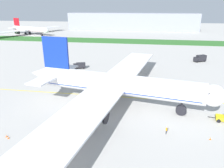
# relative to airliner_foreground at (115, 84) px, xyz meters

# --- Properties ---
(ground_plane) EXTENTS (600.00, 600.00, 0.00)m
(ground_plane) POSITION_rel_airliner_foreground_xyz_m (-2.18, 2.11, -6.10)
(ground_plane) COLOR #ADAAA5
(ground_plane) RESTS_ON ground
(apron_taxi_line) EXTENTS (280.00, 0.36, 0.01)m
(apron_taxi_line) POSITION_rel_airliner_foreground_xyz_m (-2.18, 5.73, -6.10)
(apron_taxi_line) COLOR yellow
(apron_taxi_line) RESTS_ON ground
(grass_median_strip) EXTENTS (320.00, 24.00, 0.10)m
(grass_median_strip) POSITION_rel_airliner_foreground_xyz_m (-2.18, 112.44, -6.05)
(grass_median_strip) COLOR #2D6628
(grass_median_strip) RESTS_ON ground
(airliner_foreground) EXTENTS (53.64, 85.64, 17.97)m
(airliner_foreground) POSITION_rel_airliner_foreground_xyz_m (0.00, 0.00, 0.00)
(airliner_foreground) COLOR white
(airliner_foreground) RESTS_ON ground
(ground_crew_wingwalker_port) EXTENTS (0.27, 0.59, 1.69)m
(ground_crew_wingwalker_port) POSITION_rel_airliner_foreground_xyz_m (13.05, -12.47, -5.07)
(ground_crew_wingwalker_port) COLOR black
(ground_crew_wingwalker_port) RESTS_ON ground
(ground_crew_marshaller_front) EXTENTS (0.26, 0.57, 1.64)m
(ground_crew_marshaller_front) POSITION_rel_airliner_foreground_xyz_m (-8.44, -9.33, -5.11)
(ground_crew_marshaller_front) COLOR black
(ground_crew_marshaller_front) RESTS_ON ground
(traffic_cone_near_nose) EXTENTS (0.36, 0.36, 0.58)m
(traffic_cone_near_nose) POSITION_rel_airliner_foreground_xyz_m (-19.62, -19.54, -5.82)
(traffic_cone_near_nose) COLOR #F2590C
(traffic_cone_near_nose) RESTS_ON ground
(traffic_cone_port_wing) EXTENTS (0.36, 0.36, 0.58)m
(traffic_cone_port_wing) POSITION_rel_airliner_foreground_xyz_m (-20.36, -19.11, -5.82)
(traffic_cone_port_wing) COLOR #F2590C
(traffic_cone_port_wing) RESTS_ON ground
(traffic_cone_starboard_wing) EXTENTS (0.36, 0.36, 0.58)m
(traffic_cone_starboard_wing) POSITION_rel_airliner_foreground_xyz_m (21.95, -13.21, -5.82)
(traffic_cone_starboard_wing) COLOR #F2590C
(traffic_cone_starboard_wing) RESTS_ON ground
(service_truck_baggage_loader) EXTENTS (5.59, 3.87, 2.46)m
(service_truck_baggage_loader) POSITION_rel_airliner_foreground_xyz_m (-20.70, 33.78, -4.72)
(service_truck_baggage_loader) COLOR black
(service_truck_baggage_loader) RESTS_ON ground
(service_truck_fuel_bowser) EXTENTS (6.43, 4.76, 3.22)m
(service_truck_fuel_bowser) POSITION_rel_airliner_foreground_xyz_m (33.95, 54.69, -4.39)
(service_truck_fuel_bowser) COLOR black
(service_truck_fuel_bowser) RESTS_ON ground
(parked_airliner_far_left) EXTENTS (46.89, 77.44, 14.43)m
(parked_airliner_far_left) POSITION_rel_airliner_foreground_xyz_m (-101.29, 136.82, -1.20)
(parked_airliner_far_left) COLOR white
(parked_airliner_far_left) RESTS_ON ground
(terminal_building) EXTENTS (138.23, 20.00, 18.00)m
(terminal_building) POSITION_rel_airliner_foreground_xyz_m (-9.38, 189.59, 2.90)
(terminal_building) COLOR gray
(terminal_building) RESTS_ON ground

